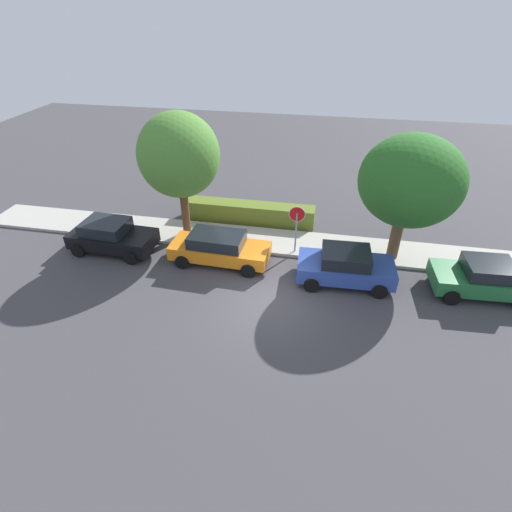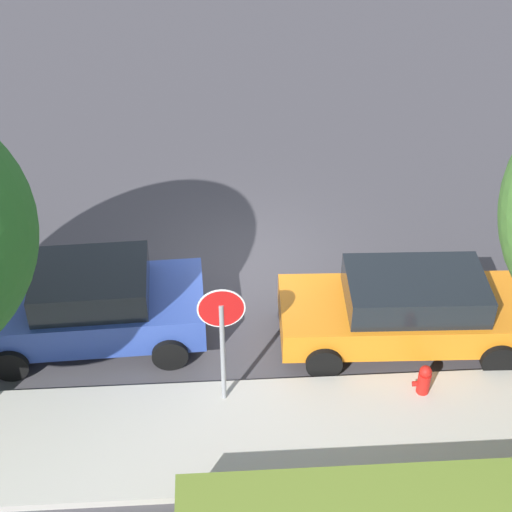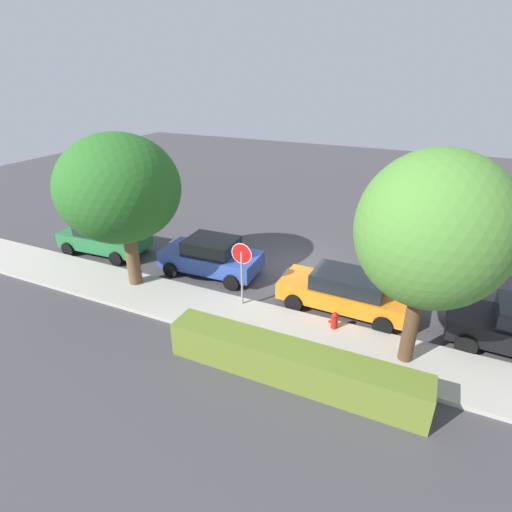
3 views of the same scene
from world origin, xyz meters
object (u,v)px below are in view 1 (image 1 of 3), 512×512
(parked_car_orange, at_px, (219,248))
(stop_sign, at_px, (297,222))
(parked_car_blue, at_px, (345,266))
(fire_hydrant, at_px, (227,239))
(street_tree_mid_block, at_px, (179,156))
(parked_car_black, at_px, (111,236))
(street_tree_near_corner, at_px, (411,181))
(parked_car_green, at_px, (484,278))

(parked_car_orange, bearing_deg, stop_sign, 22.05)
(parked_car_blue, xyz_separation_m, fire_hydrant, (-5.68, 1.87, -0.42))
(street_tree_mid_block, bearing_deg, parked_car_blue, -18.10)
(parked_car_blue, bearing_deg, parked_car_black, 177.55)
(parked_car_orange, bearing_deg, street_tree_near_corner, 12.41)
(stop_sign, xyz_separation_m, parked_car_black, (-8.68, -1.33, -0.92))
(parked_car_green, relative_size, parked_car_black, 1.00)
(fire_hydrant, bearing_deg, parked_car_green, -8.21)
(stop_sign, bearing_deg, fire_hydrant, 178.77)
(stop_sign, bearing_deg, parked_car_blue, -37.75)
(parked_car_orange, bearing_deg, parked_car_blue, -4.48)
(street_tree_near_corner, bearing_deg, parked_car_green, -30.93)
(parked_car_orange, relative_size, street_tree_near_corner, 0.78)
(parked_car_black, bearing_deg, parked_car_orange, -0.29)
(parked_car_orange, distance_m, parked_car_black, 5.34)
(parked_car_orange, distance_m, street_tree_mid_block, 4.68)
(parked_car_green, bearing_deg, street_tree_mid_block, 170.09)
(stop_sign, distance_m, parked_car_orange, 3.73)
(fire_hydrant, bearing_deg, parked_car_black, -165.28)
(parked_car_orange, relative_size, street_tree_mid_block, 0.74)
(stop_sign, xyz_separation_m, street_tree_mid_block, (-5.69, 0.82, 2.48))
(stop_sign, height_order, parked_car_blue, stop_sign)
(parked_car_blue, bearing_deg, stop_sign, 142.25)
(parked_car_orange, height_order, street_tree_near_corner, street_tree_near_corner)
(stop_sign, bearing_deg, street_tree_near_corner, 4.93)
(parked_car_black, xyz_separation_m, street_tree_near_corner, (13.30, 1.72, 3.12))
(parked_car_green, height_order, fire_hydrant, parked_car_green)
(parked_car_blue, distance_m, street_tree_near_corner, 4.45)
(stop_sign, distance_m, fire_hydrant, 3.62)
(parked_car_orange, height_order, parked_car_black, parked_car_black)
(parked_car_blue, distance_m, street_tree_mid_block, 9.09)
(stop_sign, xyz_separation_m, street_tree_near_corner, (4.62, 0.40, 2.20))
(stop_sign, bearing_deg, street_tree_mid_block, 171.80)
(parked_car_orange, xyz_separation_m, parked_car_black, (-5.34, 0.03, 0.02))
(parked_car_orange, distance_m, street_tree_near_corner, 8.74)
(parked_car_blue, distance_m, parked_car_black, 11.01)
(parked_car_black, bearing_deg, street_tree_near_corner, 7.39)
(street_tree_mid_block, height_order, fire_hydrant, street_tree_mid_block)
(stop_sign, relative_size, parked_car_orange, 0.55)
(stop_sign, xyz_separation_m, fire_hydrant, (-3.36, 0.07, -1.34))
(parked_car_green, bearing_deg, street_tree_near_corner, 149.07)
(parked_car_blue, bearing_deg, fire_hydrant, 161.77)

